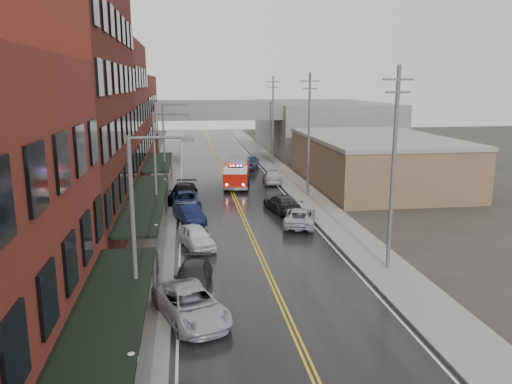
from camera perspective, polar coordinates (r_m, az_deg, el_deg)
road at (r=43.55m, az=-1.76°, el=-2.29°), size 11.00×160.00×0.02m
sidewalk_left at (r=43.38m, az=-11.39°, el=-2.51°), size 3.00×160.00×0.15m
sidewalk_right at (r=44.90m, az=7.55°, el=-1.87°), size 3.00×160.00×0.15m
curb_left at (r=43.30m, az=-9.21°, el=-2.45°), size 0.30×160.00×0.15m
curb_right at (r=44.49m, az=5.50°, el=-1.95°), size 0.30×160.00×0.15m
brick_building_b at (r=36.02m, az=-22.29°, el=8.25°), size 9.00×20.00×18.00m
brick_building_c at (r=53.23m, az=-17.64°, el=7.98°), size 9.00×15.00×15.00m
brick_building_far at (r=70.61m, az=-15.28°, el=7.83°), size 9.00×20.00×12.00m
tan_building at (r=56.47m, az=13.44°, el=3.33°), size 14.00×22.00×5.00m
right_far_block at (r=85.24m, az=7.39°, el=7.50°), size 18.00×30.00×8.00m
awning_0 at (r=18.02m, az=-16.99°, el=-14.58°), size 2.60×16.00×3.09m
awning_1 at (r=35.92m, az=-12.49°, el=-0.85°), size 2.60×18.00×3.09m
awning_2 at (r=53.08m, az=-11.12°, el=3.41°), size 2.60×13.00×3.09m
globe_lamp_0 at (r=16.47m, az=-13.95°, el=-19.83°), size 0.44×0.44×3.12m
globe_lamp_1 at (r=29.27m, az=-11.28°, el=-5.17°), size 0.44×0.44×3.12m
globe_lamp_2 at (r=42.82m, az=-10.32°, el=0.42°), size 0.44×0.44×3.12m
street_lamp_0 at (r=20.81m, az=-13.16°, el=-4.19°), size 2.64×0.22×9.00m
street_lamp_1 at (r=36.41m, az=-11.06°, el=2.92°), size 2.64×0.22×9.00m
street_lamp_2 at (r=52.26m, az=-10.22°, el=5.74°), size 2.64×0.22×9.00m
utility_pole_0 at (r=29.74m, az=15.43°, el=2.82°), size 1.80×0.24×12.00m
utility_pole_1 at (r=48.58m, az=6.06°, el=6.71°), size 1.80×0.24×12.00m
utility_pole_2 at (r=68.09m, az=1.94°, el=8.36°), size 1.80×0.24×12.00m
overpass at (r=74.21m, az=-4.55°, el=8.40°), size 40.00×10.00×7.50m
fire_truck at (r=54.34m, az=-2.19°, el=2.30°), size 4.10×8.17×2.87m
parked_car_left_2 at (r=24.34m, az=-7.46°, el=-12.63°), size 4.21×5.99×1.52m
parked_car_left_3 at (r=27.63m, az=-7.26°, el=-9.68°), size 2.56×4.93×1.37m
parked_car_left_4 at (r=34.39m, az=-6.85°, el=-5.11°), size 2.89×4.67×1.48m
parked_car_left_5 at (r=40.41m, az=-7.63°, el=-2.48°), size 2.77×4.79×1.49m
parked_car_left_6 at (r=45.05m, az=-8.04°, el=-0.95°), size 2.85×5.56×1.50m
parked_car_left_7 at (r=47.79m, az=-8.37°, el=-0.09°), size 3.17×6.03×1.67m
parked_car_right_0 at (r=39.40m, az=5.02°, el=-2.85°), size 3.68×5.57×1.42m
parked_car_right_1 at (r=43.71m, az=2.96°, el=-1.27°), size 2.96×5.37×1.47m
parked_car_right_2 at (r=55.85m, az=1.87°, el=1.82°), size 2.41×5.04×1.66m
parked_car_right_3 at (r=65.41m, az=-0.78°, el=3.37°), size 3.26×5.35×1.66m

